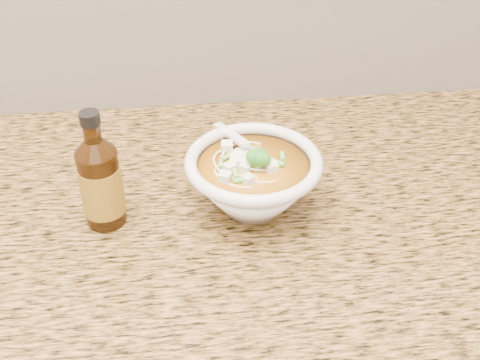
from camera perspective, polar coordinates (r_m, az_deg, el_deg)
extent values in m
cube|color=#A2693B|center=(0.98, -16.01, -3.61)|extent=(4.00, 0.68, 0.04)
cylinder|color=silver|center=(0.93, 1.23, -2.31)|extent=(0.08, 0.08, 0.01)
torus|color=silver|center=(0.88, 1.29, 1.73)|extent=(0.20, 0.20, 0.02)
torus|color=beige|center=(0.88, 2.49, 0.89)|extent=(0.12, 0.12, 0.00)
torus|color=beige|center=(0.90, 1.49, 1.86)|extent=(0.10, 0.10, 0.00)
torus|color=beige|center=(0.89, 2.35, 1.32)|extent=(0.13, 0.13, 0.00)
torus|color=beige|center=(0.88, 1.02, 0.90)|extent=(0.12, 0.12, 0.00)
torus|color=beige|center=(0.89, 2.04, 0.96)|extent=(0.11, 0.11, 0.00)
torus|color=beige|center=(0.89, 0.20, 0.69)|extent=(0.09, 0.09, 0.00)
cube|color=silver|center=(0.91, 2.85, 2.58)|extent=(0.02, 0.02, 0.02)
cube|color=silver|center=(0.92, -0.70, 3.07)|extent=(0.02, 0.02, 0.01)
cube|color=silver|center=(0.84, -0.45, -0.31)|extent=(0.01, 0.01, 0.01)
cube|color=silver|center=(0.88, 2.73, 1.40)|extent=(0.02, 0.02, 0.02)
cube|color=silver|center=(0.86, 0.58, 0.51)|extent=(0.02, 0.02, 0.01)
cube|color=silver|center=(0.90, 0.54, 2.35)|extent=(0.02, 0.02, 0.02)
cube|color=silver|center=(0.87, -0.51, 1.23)|extent=(0.02, 0.02, 0.01)
cube|color=silver|center=(0.89, -1.46, 1.81)|extent=(0.02, 0.02, 0.02)
cube|color=silver|center=(0.91, -1.02, 2.81)|extent=(0.02, 0.02, 0.01)
cube|color=silver|center=(0.87, -0.47, 1.08)|extent=(0.02, 0.02, 0.02)
ellipsoid|color=#196014|center=(0.87, 1.74, 2.03)|extent=(0.04, 0.04, 0.03)
cylinder|color=#62C94D|center=(0.90, 2.52, 2.30)|extent=(0.02, 0.02, 0.01)
cylinder|color=#62C94D|center=(0.92, -1.22, 3.45)|extent=(0.02, 0.01, 0.01)
cylinder|color=#62C94D|center=(0.86, -2.22, 0.35)|extent=(0.02, 0.01, 0.01)
cylinder|color=#62C94D|center=(0.86, -1.37, 0.47)|extent=(0.02, 0.02, 0.01)
cylinder|color=#62C94D|center=(0.85, 3.15, -0.21)|extent=(0.02, 0.01, 0.01)
cylinder|color=#62C94D|center=(0.88, 4.18, 1.22)|extent=(0.02, 0.02, 0.01)
cylinder|color=#62C94D|center=(0.87, 5.34, 1.02)|extent=(0.02, 0.02, 0.01)
ellipsoid|color=silver|center=(0.90, 0.61, 2.38)|extent=(0.05, 0.05, 0.02)
cube|color=silver|center=(0.94, -0.85, 4.33)|extent=(0.05, 0.11, 0.03)
cylinder|color=#3E2008|center=(0.89, -12.99, -0.70)|extent=(0.06, 0.06, 0.12)
cylinder|color=#3E2008|center=(0.84, -13.86, 4.42)|extent=(0.03, 0.03, 0.03)
cylinder|color=black|center=(0.83, -14.07, 5.69)|extent=(0.03, 0.03, 0.02)
cylinder|color=red|center=(0.89, -12.96, -0.83)|extent=(0.07, 0.07, 0.08)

